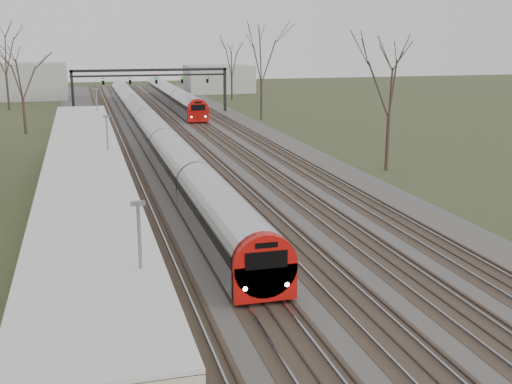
% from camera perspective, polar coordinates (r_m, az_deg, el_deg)
% --- Properties ---
extents(track_bed, '(24.00, 160.00, 0.22)m').
position_cam_1_polar(track_bed, '(59.92, -6.09, 3.69)').
color(track_bed, '#474442').
rests_on(track_bed, ground).
extents(platform, '(3.50, 69.00, 1.00)m').
position_cam_1_polar(platform, '(41.98, -14.81, -0.45)').
color(platform, '#9E9B93').
rests_on(platform, ground).
extents(canopy, '(4.10, 50.00, 3.11)m').
position_cam_1_polar(canopy, '(36.84, -15.03, 3.05)').
color(canopy, slate).
rests_on(canopy, platform).
extents(signal_gantry, '(21.00, 0.59, 6.08)m').
position_cam_1_polar(signal_gantry, '(88.92, -9.34, 10.01)').
color(signal_gantry, black).
rests_on(signal_gantry, ground).
extents(tree_east_far, '(5.00, 5.00, 10.30)m').
position_cam_1_polar(tree_east_far, '(50.89, 11.88, 9.89)').
color(tree_east_far, '#2D231C').
rests_on(tree_east_far, ground).
extents(train_near, '(2.62, 90.21, 3.05)m').
position_cam_1_polar(train_near, '(68.28, -9.67, 6.01)').
color(train_near, '#B7BAC2').
rests_on(train_near, ground).
extents(train_far, '(2.62, 45.21, 3.05)m').
position_cam_1_polar(train_far, '(99.69, -7.46, 8.49)').
color(train_far, '#B7BAC2').
rests_on(train_far, ground).
extents(passenger, '(0.46, 0.62, 1.54)m').
position_cam_1_polar(passenger, '(20.82, -11.67, -11.29)').
color(passenger, '#2C4456').
rests_on(passenger, platform).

